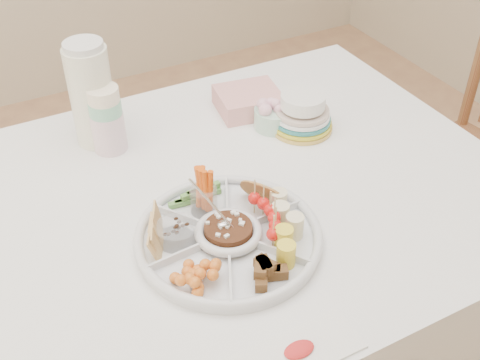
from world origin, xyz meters
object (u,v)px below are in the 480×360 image
thermos (91,93)px  dining_table (197,313)px  chair (475,157)px  plate_stack (302,111)px  party_tray (228,235)px

thermos → dining_table: bearing=-73.4°
chair → plate_stack: bearing=163.1°
thermos → party_tray: bearing=-76.2°
chair → party_tray: bearing=-176.5°
chair → party_tray: chair is taller
chair → plate_stack: 0.68m
dining_table → thermos: 0.63m
plate_stack → party_tray: bearing=-141.2°
chair → plate_stack: size_ratio=6.39×
chair → plate_stack: chair is taller
party_tray → thermos: thermos is taller
chair → thermos: (-1.09, 0.29, 0.37)m
dining_table → thermos: (-0.10, 0.34, 0.52)m
party_tray → thermos: bearing=103.8°
chair → dining_table: bearing=174.6°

